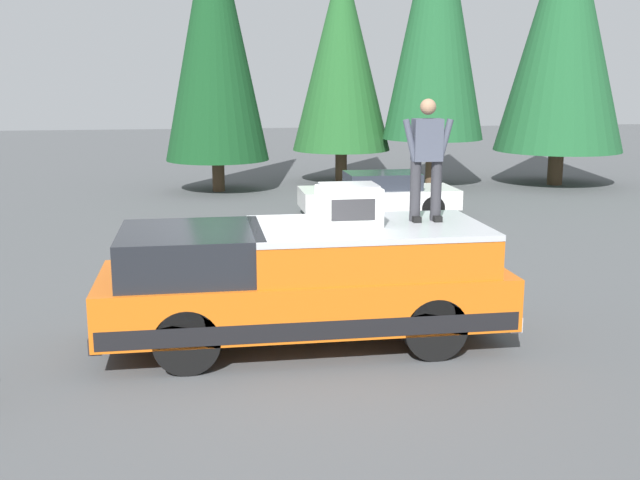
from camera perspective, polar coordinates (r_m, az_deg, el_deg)
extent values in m
plane|color=#4C4F51|center=(10.79, -3.68, -7.66)|extent=(90.00, 90.00, 0.00)
cube|color=orange|center=(10.58, -1.19, -4.06)|extent=(2.00, 5.50, 0.70)
cube|color=black|center=(10.63, -1.18, -5.06)|extent=(2.01, 5.39, 0.24)
cube|color=black|center=(10.33, -9.55, -0.90)|extent=(1.84, 1.87, 0.60)
cube|color=orange|center=(10.58, 3.53, -0.67)|extent=(1.92, 3.19, 0.52)
cube|color=#B7BABF|center=(10.51, 3.55, 0.93)|extent=(1.94, 3.19, 0.08)
cube|color=#232326|center=(10.65, -15.75, -5.93)|extent=(1.96, 0.16, 0.20)
cube|color=#B2B5BA|center=(11.32, 12.48, -4.69)|extent=(1.96, 0.16, 0.20)
cylinder|color=black|center=(9.77, -9.87, -7.36)|extent=(0.30, 0.84, 0.84)
cylinder|color=black|center=(11.39, -9.77, -4.53)|extent=(0.30, 0.84, 0.84)
cylinder|color=black|center=(10.20, 8.45, -6.45)|extent=(0.30, 0.84, 0.84)
cylinder|color=black|center=(11.76, 5.99, -3.87)|extent=(0.30, 0.84, 0.84)
cube|color=silver|center=(10.45, 2.14, 2.54)|extent=(0.64, 0.84, 0.52)
cube|color=#2D2D30|center=(10.14, 2.49, 2.24)|extent=(0.01, 0.59, 0.29)
cube|color=#99999E|center=(10.41, 2.15, 4.06)|extent=(0.58, 0.76, 0.04)
cylinder|color=#333338|center=(10.86, 8.62, 3.64)|extent=(0.15, 0.15, 0.84)
cube|color=black|center=(10.89, 8.62, 1.63)|extent=(0.26, 0.11, 0.08)
cylinder|color=#333338|center=(10.78, 7.09, 3.61)|extent=(0.15, 0.15, 0.84)
cube|color=black|center=(10.80, 7.10, 1.59)|extent=(0.26, 0.11, 0.08)
cube|color=#474C5B|center=(10.74, 7.97, 7.37)|extent=(0.24, 0.40, 0.58)
sphere|color=#A37A5B|center=(10.71, 8.04, 9.77)|extent=(0.22, 0.22, 0.22)
cylinder|color=#474C5B|center=(10.79, 9.27, 7.35)|extent=(0.09, 0.23, 0.58)
cylinder|color=#474C5B|center=(10.64, 6.74, 7.36)|extent=(0.09, 0.23, 0.58)
cube|color=white|center=(20.34, 4.34, 3.14)|extent=(1.64, 4.10, 0.50)
cube|color=#282D38|center=(20.30, 4.64, 4.43)|extent=(1.31, 1.89, 0.42)
cylinder|color=black|center=(19.42, 1.16, 2.21)|extent=(0.20, 0.62, 0.62)
cylinder|color=black|center=(20.82, 0.47, 2.88)|extent=(0.20, 0.62, 0.62)
cylinder|color=black|center=(20.02, 8.35, 2.38)|extent=(0.20, 0.62, 0.62)
cylinder|color=black|center=(21.38, 7.21, 3.03)|extent=(0.20, 0.62, 0.62)
cylinder|color=#4C3826|center=(27.45, 17.08, 5.16)|extent=(0.51, 0.51, 1.17)
cone|color=#1E562D|center=(27.33, 17.70, 14.94)|extent=(4.24, 4.24, 8.19)
cylinder|color=#4C3826|center=(26.15, 8.28, 5.72)|extent=(0.40, 0.40, 1.59)
cone|color=#1E562D|center=(26.08, 8.62, 16.58)|extent=(3.31, 3.31, 8.30)
cylinder|color=#4C3826|center=(27.01, 1.58, 5.53)|extent=(0.40, 0.40, 1.12)
cone|color=#235B28|center=(26.84, 1.62, 13.73)|extent=(3.37, 3.37, 6.59)
cylinder|color=#4C3826|center=(24.97, -7.55, 4.77)|extent=(0.39, 0.39, 1.01)
cone|color=#14421E|center=(24.81, -7.85, 15.17)|extent=(3.27, 3.27, 8.01)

